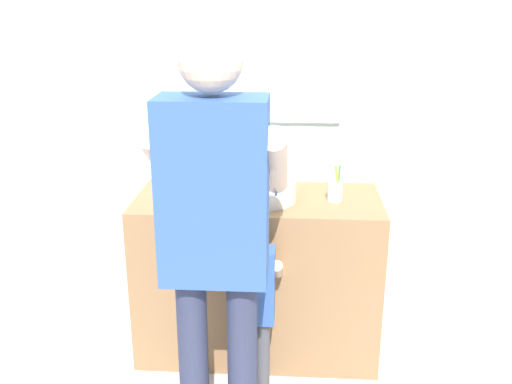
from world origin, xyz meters
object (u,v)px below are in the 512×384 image
adult_parent (215,217)px  toothbrush_cup (335,190)px  soap_bottle (193,181)px  child_toddler (252,295)px

adult_parent → toothbrush_cup: bearing=55.3°
toothbrush_cup → adult_parent: (-0.48, -0.70, 0.12)m
toothbrush_cup → adult_parent: bearing=-124.7°
toothbrush_cup → adult_parent: 0.86m
soap_bottle → adult_parent: bearing=-74.4°
soap_bottle → adult_parent: adult_parent is taller
soap_bottle → adult_parent: 0.80m
soap_bottle → child_toddler: bearing=-53.7°
toothbrush_cup → soap_bottle: bearing=175.0°
toothbrush_cup → soap_bottle: size_ratio=1.25×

